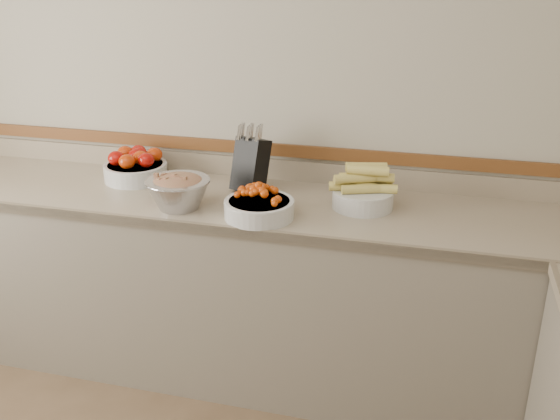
% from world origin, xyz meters
% --- Properties ---
extents(back_wall, '(4.00, 0.00, 4.00)m').
position_xyz_m(back_wall, '(0.00, 2.00, 1.30)').
color(back_wall, '#B0A792').
rests_on(back_wall, ground_plane).
extents(counter_back, '(4.00, 0.65, 1.08)m').
position_xyz_m(counter_back, '(0.00, 1.68, 0.45)').
color(counter_back, gray).
rests_on(counter_back, ground_plane).
extents(knife_block, '(0.18, 0.20, 0.33)m').
position_xyz_m(knife_block, '(0.09, 1.80, 1.03)').
color(knife_block, black).
rests_on(knife_block, counter_back).
extents(tomato_bowl, '(0.31, 0.31, 0.15)m').
position_xyz_m(tomato_bowl, '(-0.50, 1.80, 0.97)').
color(tomato_bowl, silver).
rests_on(tomato_bowl, counter_back).
extents(cherry_tomato_bowl, '(0.30, 0.30, 0.16)m').
position_xyz_m(cherry_tomato_bowl, '(0.22, 1.49, 0.95)').
color(cherry_tomato_bowl, silver).
rests_on(cherry_tomato_bowl, counter_back).
extents(corn_bowl, '(0.30, 0.27, 0.20)m').
position_xyz_m(corn_bowl, '(0.63, 1.72, 0.97)').
color(corn_bowl, silver).
rests_on(corn_bowl, counter_back).
extents(rhubarb_bowl, '(0.28, 0.28, 0.16)m').
position_xyz_m(rhubarb_bowl, '(-0.15, 1.50, 0.98)').
color(rhubarb_bowl, '#B2B2BA').
rests_on(rhubarb_bowl, counter_back).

